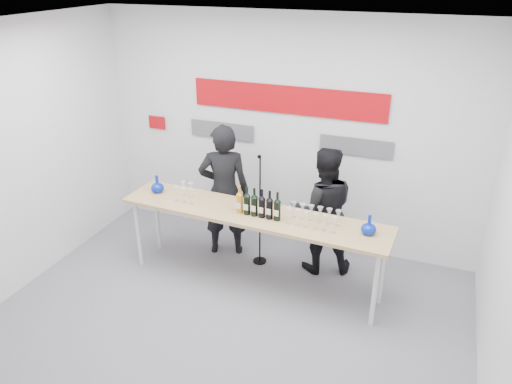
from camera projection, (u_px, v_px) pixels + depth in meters
ground at (225, 323)px, 5.31m from camera, size 5.00×5.00×0.00m
back_wall at (287, 134)px, 6.38m from camera, size 5.00×0.04×3.00m
signage at (282, 111)px, 6.24m from camera, size 3.38×0.02×0.79m
tasting_table at (253, 218)px, 5.63m from camera, size 3.15×0.76×0.94m
wine_bottles at (258, 203)px, 5.45m from camera, size 0.53×0.10×0.33m
decanter_left at (157, 184)px, 6.06m from camera, size 0.16×0.16×0.21m
decanter_right at (369, 225)px, 5.12m from camera, size 0.16×0.16×0.21m
glasses_left at (185, 193)px, 5.87m from camera, size 0.26×0.23×0.18m
glasses_right at (313, 217)px, 5.31m from camera, size 0.57×0.25×0.18m
presenter_left at (224, 191)px, 6.29m from camera, size 0.74×0.61×1.74m
presenter_right at (323, 211)px, 5.95m from camera, size 0.94×0.84×1.60m
mic_stand at (260, 231)px, 6.21m from camera, size 0.17×0.17×1.47m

